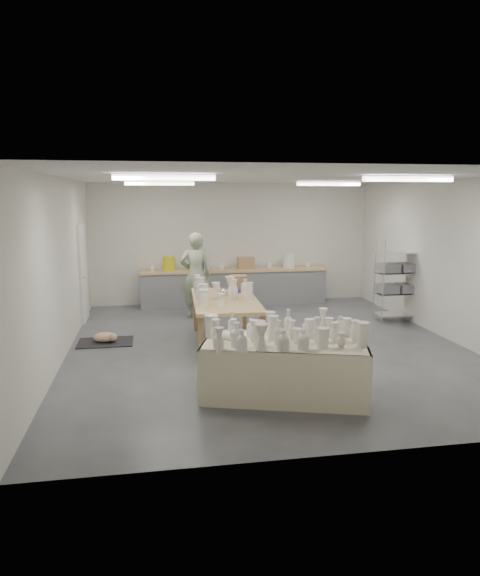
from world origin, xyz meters
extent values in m
plane|color=#424449|center=(0.00, 0.00, 0.00)|extent=(8.00, 8.00, 0.00)
cube|color=white|center=(0.00, 0.00, 2.99)|extent=(7.00, 8.00, 0.02)
cube|color=silver|center=(0.00, 4.00, 1.50)|extent=(7.00, 0.02, 3.00)
cube|color=silver|center=(0.00, -4.00, 1.50)|extent=(7.00, 0.02, 3.00)
cube|color=silver|center=(-3.50, 0.00, 1.50)|extent=(0.02, 8.00, 3.00)
cube|color=silver|center=(3.50, 0.00, 1.50)|extent=(0.02, 8.00, 3.00)
cube|color=white|center=(-3.47, 2.60, 1.05)|extent=(0.05, 0.90, 2.10)
cube|color=white|center=(-1.80, -1.50, 2.94)|extent=(1.40, 0.12, 0.08)
cube|color=white|center=(1.80, -1.50, 2.94)|extent=(1.40, 0.12, 0.08)
cube|color=white|center=(-1.80, 2.00, 2.94)|extent=(1.40, 0.12, 0.08)
cube|color=white|center=(1.80, 2.00, 2.94)|extent=(1.40, 0.12, 0.08)
cube|color=tan|center=(0.00, 3.68, 0.87)|extent=(4.60, 0.60, 0.06)
cube|color=slate|center=(0.00, 3.68, 0.42)|extent=(4.60, 0.55, 0.84)
cylinder|color=gold|center=(-1.60, 3.68, 1.07)|extent=(0.30, 0.30, 0.34)
cylinder|color=#1F2FAA|center=(-0.90, 3.68, 1.07)|extent=(0.30, 0.30, 0.34)
cylinder|color=white|center=(1.40, 3.68, 1.07)|extent=(0.30, 0.30, 0.34)
cube|color=#AC7E53|center=(0.30, 3.68, 1.04)|extent=(0.40, 0.30, 0.28)
cylinder|color=white|center=(-2.00, 3.68, 0.97)|extent=(0.10, 0.10, 0.14)
cylinder|color=white|center=(-0.30, 3.68, 0.97)|extent=(0.10, 0.10, 0.14)
cylinder|color=white|center=(0.90, 3.68, 0.97)|extent=(0.10, 0.10, 0.14)
cylinder|color=white|center=(1.90, 3.68, 0.97)|extent=(0.10, 0.10, 0.14)
cylinder|color=silver|center=(2.78, 1.18, 0.90)|extent=(0.02, 0.02, 1.80)
cylinder|color=silver|center=(3.62, 1.18, 0.90)|extent=(0.02, 0.02, 1.80)
cylinder|color=silver|center=(2.78, 1.62, 0.90)|extent=(0.02, 0.02, 1.80)
cylinder|color=silver|center=(3.62, 1.62, 0.90)|extent=(0.02, 0.02, 1.80)
cube|color=silver|center=(3.20, 1.40, 0.15)|extent=(0.88, 0.48, 0.02)
cube|color=silver|center=(3.20, 1.40, 0.60)|extent=(0.88, 0.48, 0.02)
cube|color=silver|center=(3.20, 1.40, 1.05)|extent=(0.88, 0.48, 0.02)
cube|color=silver|center=(3.20, 1.40, 1.50)|extent=(0.88, 0.48, 0.02)
cube|color=slate|center=(2.98, 1.40, 0.72)|extent=(0.38, 0.42, 0.18)
cube|color=slate|center=(3.42, 1.40, 0.72)|extent=(0.38, 0.42, 0.18)
cube|color=slate|center=(2.98, 1.40, 1.17)|extent=(0.38, 0.42, 0.18)
cube|color=slate|center=(3.42, 1.40, 1.17)|extent=(0.38, 0.42, 0.18)
cube|color=olive|center=(-0.28, -2.33, 0.33)|extent=(2.12, 1.41, 0.67)
cube|color=beige|center=(-0.28, -2.33, 0.75)|extent=(2.40, 1.63, 0.03)
cube|color=beige|center=(-0.28, -2.83, 0.38)|extent=(2.11, 0.66, 0.77)
cube|color=beige|center=(-0.28, -1.83, 0.38)|extent=(2.11, 0.66, 0.77)
cube|color=tan|center=(-0.72, 0.22, 0.83)|extent=(1.24, 2.33, 0.06)
cube|color=olive|center=(-1.22, -0.86, 0.40)|extent=(0.08, 0.08, 0.80)
cube|color=olive|center=(-0.22, -0.86, 0.40)|extent=(0.08, 0.08, 0.80)
cube|color=olive|center=(-1.22, 1.29, 0.40)|extent=(0.08, 0.08, 0.80)
cube|color=olive|center=(-0.22, 1.29, 0.40)|extent=(0.08, 0.08, 0.80)
ellipsoid|color=silver|center=(-0.62, 0.74, 0.91)|extent=(0.26, 0.26, 0.12)
cylinder|color=#1F2FAA|center=(-0.39, 0.88, 0.87)|extent=(0.26, 0.26, 0.03)
cylinder|color=white|center=(-0.77, 0.97, 0.92)|extent=(0.11, 0.11, 0.12)
cube|color=#AC7E53|center=(-0.32, 1.13, 1.00)|extent=(0.32, 0.26, 0.28)
cube|color=black|center=(-2.90, 0.72, 0.01)|extent=(1.00, 0.70, 0.02)
ellipsoid|color=white|center=(-2.90, 0.72, 0.11)|extent=(0.51, 0.44, 0.18)
sphere|color=white|center=(-2.75, 0.63, 0.13)|extent=(0.16, 0.16, 0.16)
imported|color=#97A882|center=(-1.05, 2.46, 0.95)|extent=(0.74, 0.54, 1.91)
cylinder|color=red|center=(-1.05, 2.73, 0.31)|extent=(0.44, 0.44, 0.04)
cylinder|color=silver|center=(-0.91, 2.78, 0.15)|extent=(0.02, 0.02, 0.30)
cylinder|color=silver|center=(-1.16, 2.83, 0.15)|extent=(0.02, 0.02, 0.30)
cylinder|color=silver|center=(-1.09, 2.59, 0.15)|extent=(0.02, 0.02, 0.30)
camera|label=1|loc=(-2.00, -8.76, 2.70)|focal=32.00mm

